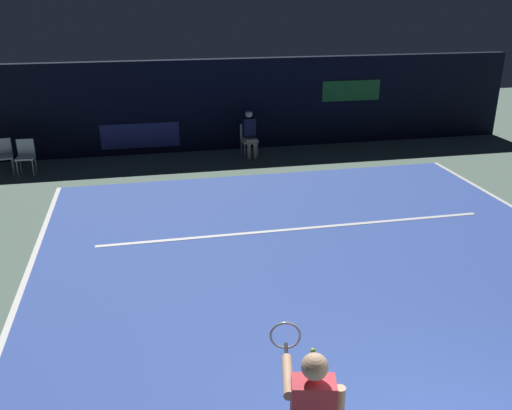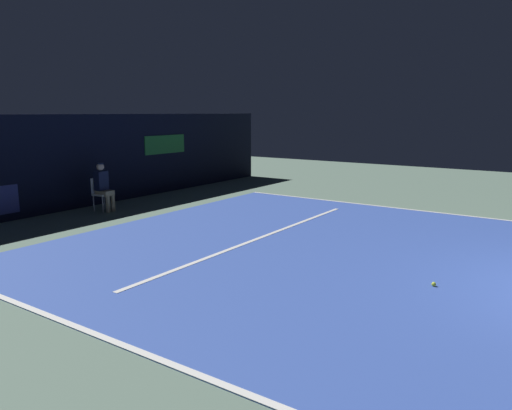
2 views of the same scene
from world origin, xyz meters
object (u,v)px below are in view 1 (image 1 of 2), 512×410
(courtside_chair_near, at_px, (26,155))
(tennis_ball, at_px, (313,351))
(line_judge_on_chair, at_px, (249,133))
(courtside_chair_far, at_px, (3,154))

(courtside_chair_near, relative_size, tennis_ball, 12.94)
(line_judge_on_chair, height_order, courtside_chair_far, line_judge_on_chair)
(courtside_chair_far, distance_m, tennis_ball, 10.41)
(courtside_chair_far, bearing_deg, courtside_chair_near, -16.83)
(tennis_ball, bearing_deg, courtside_chair_far, 121.75)
(courtside_chair_far, bearing_deg, line_judge_on_chair, 1.25)
(line_judge_on_chair, bearing_deg, courtside_chair_near, -176.97)
(tennis_ball, bearing_deg, courtside_chair_near, 119.51)
(courtside_chair_near, height_order, tennis_ball, courtside_chair_near)
(courtside_chair_near, xyz_separation_m, courtside_chair_far, (-0.56, 0.17, 0.00))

